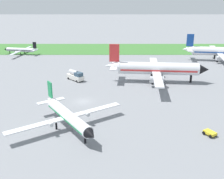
% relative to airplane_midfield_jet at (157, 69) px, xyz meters
% --- Properties ---
extents(ground_plane, '(600.00, 600.00, 0.00)m').
position_rel_airplane_midfield_jet_xyz_m(ground_plane, '(-21.82, -17.23, -4.32)').
color(ground_plane, gray).
extents(grass_taxiway_strip, '(360.00, 28.00, 0.08)m').
position_rel_airplane_midfield_jet_xyz_m(grass_taxiway_strip, '(-21.82, 53.57, -4.28)').
color(grass_taxiway_strip, '#3D7533').
rests_on(grass_taxiway_strip, ground_plane).
extents(airplane_midfield_jet, '(33.38, 33.97, 12.00)m').
position_rel_airplane_midfield_jet_xyz_m(airplane_midfield_jet, '(0.00, 0.00, 0.00)').
color(airplane_midfield_jet, white).
rests_on(airplane_midfield_jet, ground_plane).
extents(airplane_taxiing_turboprop, '(17.18, 19.98, 6.02)m').
position_rel_airplane_midfield_jet_xyz_m(airplane_taxiing_turboprop, '(-56.47, 40.52, -2.12)').
color(airplane_taxiing_turboprop, silver).
rests_on(airplane_taxiing_turboprop, ground_plane).
extents(airplane_parked_jet_far, '(30.39, 30.87, 10.94)m').
position_rel_airplane_midfield_jet_xyz_m(airplane_parked_jet_far, '(30.99, 28.50, -0.38)').
color(airplane_parked_jet_far, white).
rests_on(airplane_parked_jet_far, ground_plane).
extents(airplane_foreground_turboprop, '(22.65, 19.90, 7.86)m').
position_rel_airplane_midfield_jet_xyz_m(airplane_foreground_turboprop, '(-23.58, -31.84, -1.45)').
color(airplane_foreground_turboprop, white).
rests_on(airplane_foreground_turboprop, ground_plane).
extents(fuel_truck_near_gate, '(6.28, 6.31, 3.29)m').
position_rel_airplane_midfield_jet_xyz_m(fuel_truck_near_gate, '(-26.20, 1.43, -2.74)').
color(fuel_truck_near_gate, white).
rests_on(fuel_truck_near_gate, ground_plane).
extents(baggage_cart_midfield, '(2.73, 2.94, 0.90)m').
position_rel_airplane_midfield_jet_xyz_m(baggage_cart_midfield, '(5.72, -35.22, -3.75)').
color(baggage_cart_midfield, yellow).
rests_on(baggage_cart_midfield, ground_plane).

